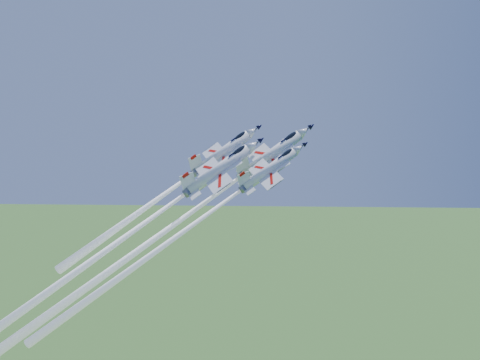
{
  "coord_description": "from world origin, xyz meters",
  "views": [
    {
      "loc": [
        3.38,
        -95.28,
        95.55
      ],
      "look_at": [
        0.0,
        0.0,
        77.37
      ],
      "focal_mm": 40.0,
      "sensor_mm": 36.0,
      "label": 1
    }
  ],
  "objects_px": {
    "jet_left": "(167,193)",
    "jet_right": "(177,236)",
    "jet_slot": "(114,245)",
    "jet_lead": "(163,232)"
  },
  "relations": [
    {
      "from": "jet_left",
      "to": "jet_right",
      "type": "bearing_deg",
      "value": -8.02
    },
    {
      "from": "jet_right",
      "to": "jet_slot",
      "type": "distance_m",
      "value": 12.38
    },
    {
      "from": "jet_left",
      "to": "jet_slot",
      "type": "relative_size",
      "value": 0.72
    },
    {
      "from": "jet_slot",
      "to": "jet_lead",
      "type": "bearing_deg",
      "value": 97.33
    },
    {
      "from": "jet_lead",
      "to": "jet_left",
      "type": "relative_size",
      "value": 1.46
    },
    {
      "from": "jet_right",
      "to": "jet_slot",
      "type": "xyz_separation_m",
      "value": [
        -11.58,
        3.42,
        -2.76
      ]
    },
    {
      "from": "jet_right",
      "to": "jet_slot",
      "type": "height_order",
      "value": "jet_slot"
    },
    {
      "from": "jet_right",
      "to": "jet_slot",
      "type": "relative_size",
      "value": 0.83
    },
    {
      "from": "jet_right",
      "to": "jet_left",
      "type": "bearing_deg",
      "value": 171.98
    },
    {
      "from": "jet_lead",
      "to": "jet_left",
      "type": "bearing_deg",
      "value": 158.27
    }
  ]
}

